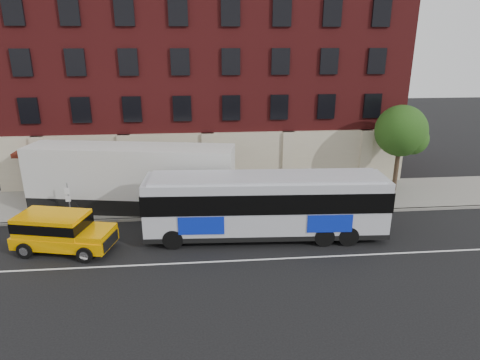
{
  "coord_description": "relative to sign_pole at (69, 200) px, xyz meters",
  "views": [
    {
      "loc": [
        -0.36,
        -17.94,
        10.52
      ],
      "look_at": [
        1.8,
        5.5,
        2.61
      ],
      "focal_mm": 31.04,
      "sensor_mm": 36.0,
      "label": 1
    }
  ],
  "objects": [
    {
      "name": "kerb",
      "position": [
        8.5,
        -0.15,
        -1.38
      ],
      "size": [
        60.0,
        0.25,
        0.15
      ],
      "primitive_type": "cube",
      "color": "gray",
      "rests_on": "ground"
    },
    {
      "name": "street_tree",
      "position": [
        22.04,
        3.34,
        2.96
      ],
      "size": [
        3.6,
        3.6,
        6.2
      ],
      "color": "#332419",
      "rests_on": "sidewalk"
    },
    {
      "name": "ground",
      "position": [
        8.5,
        -6.15,
        -1.45
      ],
      "size": [
        120.0,
        120.0,
        0.0
      ],
      "primitive_type": "plane",
      "color": "black",
      "rests_on": "ground"
    },
    {
      "name": "sidewalk",
      "position": [
        8.5,
        2.85,
        -1.38
      ],
      "size": [
        60.0,
        6.0,
        0.15
      ],
      "primitive_type": "cube",
      "color": "gray",
      "rests_on": "ground"
    },
    {
      "name": "shipping_container",
      "position": [
        3.57,
        1.45,
        0.69
      ],
      "size": [
        13.23,
        4.85,
        4.32
      ],
      "color": "black",
      "rests_on": "ground"
    },
    {
      "name": "lane_line",
      "position": [
        8.5,
        -5.65,
        -1.45
      ],
      "size": [
        60.0,
        0.12,
        0.01
      ],
      "primitive_type": "cube",
      "color": "silver",
      "rests_on": "ground"
    },
    {
      "name": "city_bus",
      "position": [
        11.51,
        -3.05,
        0.55
      ],
      "size": [
        13.35,
        3.5,
        3.62
      ],
      "color": "#B8BAC3",
      "rests_on": "ground"
    },
    {
      "name": "sign_pole",
      "position": [
        0.0,
        0.0,
        0.0
      ],
      "size": [
        0.3,
        0.2,
        2.5
      ],
      "color": "gray",
      "rests_on": "ground"
    },
    {
      "name": "building",
      "position": [
        8.49,
        10.77,
        6.13
      ],
      "size": [
        30.0,
        12.1,
        15.0
      ],
      "color": "maroon",
      "rests_on": "sidewalk"
    },
    {
      "name": "yellow_suv",
      "position": [
        0.55,
        -3.66,
        -0.28
      ],
      "size": [
        5.48,
        3.21,
        2.04
      ],
      "color": "#FBA500",
      "rests_on": "ground"
    }
  ]
}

